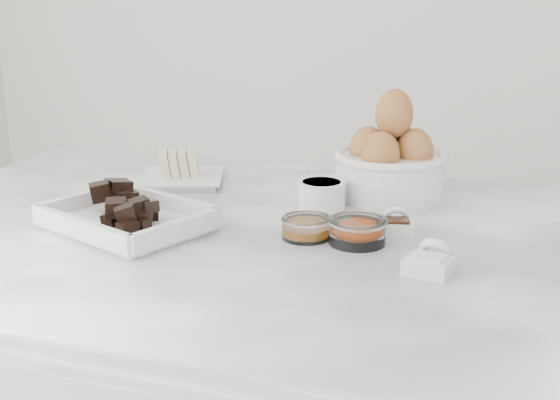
{
  "coord_description": "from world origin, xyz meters",
  "views": [
    {
      "loc": [
        0.37,
        -1.0,
        1.3
      ],
      "look_at": [
        0.02,
        0.03,
        0.98
      ],
      "focal_mm": 50.0,
      "sensor_mm": 36.0,
      "label": 1
    }
  ],
  "objects_px": {
    "honey_bowl": "(306,227)",
    "salt_spoon": "(430,261)",
    "chocolate_dish": "(127,213)",
    "butter_plate": "(181,172)",
    "vanilla_spoon": "(396,224)",
    "egg_bowl": "(391,162)",
    "sugar_ramekin": "(321,194)",
    "zest_bowl": "(357,230)"
  },
  "relations": [
    {
      "from": "honey_bowl",
      "to": "salt_spoon",
      "type": "distance_m",
      "value": 0.2
    },
    {
      "from": "chocolate_dish",
      "to": "butter_plate",
      "type": "relative_size",
      "value": 1.53
    },
    {
      "from": "vanilla_spoon",
      "to": "egg_bowl",
      "type": "bearing_deg",
      "value": 104.11
    },
    {
      "from": "sugar_ramekin",
      "to": "zest_bowl",
      "type": "relative_size",
      "value": 0.91
    },
    {
      "from": "honey_bowl",
      "to": "vanilla_spoon",
      "type": "relative_size",
      "value": 1.08
    },
    {
      "from": "chocolate_dish",
      "to": "egg_bowl",
      "type": "bearing_deg",
      "value": 41.61
    },
    {
      "from": "zest_bowl",
      "to": "chocolate_dish",
      "type": "bearing_deg",
      "value": -172.48
    },
    {
      "from": "sugar_ramekin",
      "to": "butter_plate",
      "type": "bearing_deg",
      "value": 164.9
    },
    {
      "from": "sugar_ramekin",
      "to": "honey_bowl",
      "type": "bearing_deg",
      "value": -82.55
    },
    {
      "from": "honey_bowl",
      "to": "vanilla_spoon",
      "type": "bearing_deg",
      "value": 30.72
    },
    {
      "from": "honey_bowl",
      "to": "zest_bowl",
      "type": "xyz_separation_m",
      "value": [
        0.07,
        0.0,
        0.0
      ]
    },
    {
      "from": "zest_bowl",
      "to": "vanilla_spoon",
      "type": "height_order",
      "value": "same"
    },
    {
      "from": "chocolate_dish",
      "to": "egg_bowl",
      "type": "distance_m",
      "value": 0.44
    },
    {
      "from": "chocolate_dish",
      "to": "butter_plate",
      "type": "height_order",
      "value": "chocolate_dish"
    },
    {
      "from": "sugar_ramekin",
      "to": "honey_bowl",
      "type": "relative_size",
      "value": 1.05
    },
    {
      "from": "honey_bowl",
      "to": "zest_bowl",
      "type": "bearing_deg",
      "value": 0.08
    },
    {
      "from": "honey_bowl",
      "to": "zest_bowl",
      "type": "height_order",
      "value": "zest_bowl"
    },
    {
      "from": "vanilla_spoon",
      "to": "salt_spoon",
      "type": "height_order",
      "value": "salt_spoon"
    },
    {
      "from": "sugar_ramekin",
      "to": "salt_spoon",
      "type": "relative_size",
      "value": 1.0
    },
    {
      "from": "egg_bowl",
      "to": "salt_spoon",
      "type": "bearing_deg",
      "value": -70.59
    },
    {
      "from": "sugar_ramekin",
      "to": "chocolate_dish",
      "type": "bearing_deg",
      "value": -142.41
    },
    {
      "from": "sugar_ramekin",
      "to": "vanilla_spoon",
      "type": "bearing_deg",
      "value": -28.93
    },
    {
      "from": "zest_bowl",
      "to": "vanilla_spoon",
      "type": "relative_size",
      "value": 1.25
    },
    {
      "from": "egg_bowl",
      "to": "zest_bowl",
      "type": "bearing_deg",
      "value": -89.16
    },
    {
      "from": "egg_bowl",
      "to": "zest_bowl",
      "type": "distance_m",
      "value": 0.25
    },
    {
      "from": "sugar_ramekin",
      "to": "vanilla_spoon",
      "type": "height_order",
      "value": "sugar_ramekin"
    },
    {
      "from": "chocolate_dish",
      "to": "sugar_ramekin",
      "type": "distance_m",
      "value": 0.3
    },
    {
      "from": "sugar_ramekin",
      "to": "vanilla_spoon",
      "type": "relative_size",
      "value": 1.14
    },
    {
      "from": "chocolate_dish",
      "to": "zest_bowl",
      "type": "height_order",
      "value": "chocolate_dish"
    },
    {
      "from": "chocolate_dish",
      "to": "butter_plate",
      "type": "distance_m",
      "value": 0.26
    },
    {
      "from": "butter_plate",
      "to": "zest_bowl",
      "type": "relative_size",
      "value": 2.17
    },
    {
      "from": "butter_plate",
      "to": "salt_spoon",
      "type": "xyz_separation_m",
      "value": [
        0.48,
        -0.29,
        -0.01
      ]
    },
    {
      "from": "sugar_ramekin",
      "to": "egg_bowl",
      "type": "bearing_deg",
      "value": 50.47
    },
    {
      "from": "sugar_ramekin",
      "to": "zest_bowl",
      "type": "bearing_deg",
      "value": -57.11
    },
    {
      "from": "egg_bowl",
      "to": "zest_bowl",
      "type": "xyz_separation_m",
      "value": [
        0.0,
        -0.25,
        -0.04
      ]
    },
    {
      "from": "chocolate_dish",
      "to": "vanilla_spoon",
      "type": "bearing_deg",
      "value": 16.65
    },
    {
      "from": "butter_plate",
      "to": "sugar_ramekin",
      "type": "height_order",
      "value": "butter_plate"
    },
    {
      "from": "honey_bowl",
      "to": "salt_spoon",
      "type": "xyz_separation_m",
      "value": [
        0.18,
        -0.07,
        -0.0
      ]
    },
    {
      "from": "sugar_ramekin",
      "to": "egg_bowl",
      "type": "distance_m",
      "value": 0.14
    },
    {
      "from": "chocolate_dish",
      "to": "butter_plate",
      "type": "bearing_deg",
      "value": 98.58
    },
    {
      "from": "chocolate_dish",
      "to": "egg_bowl",
      "type": "height_order",
      "value": "egg_bowl"
    },
    {
      "from": "honey_bowl",
      "to": "salt_spoon",
      "type": "relative_size",
      "value": 0.96
    }
  ]
}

